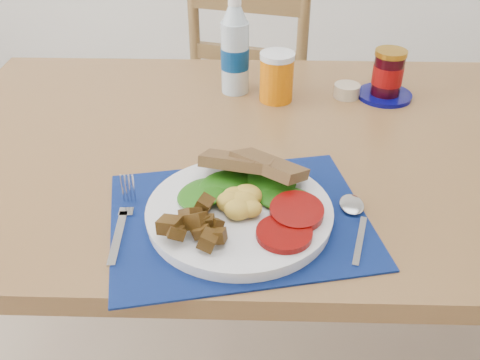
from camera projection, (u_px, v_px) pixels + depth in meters
The scene contains 10 objects.
table at pixel (258, 174), 1.17m from camera, with size 1.40×0.90×0.75m.
chair_far at pixel (255, 81), 1.84m from camera, with size 0.50×0.48×1.10m.
placemat at pixel (239, 219), 0.90m from camera, with size 0.43×0.33×0.00m, color black.
breakfast_plate at pixel (236, 209), 0.89m from camera, with size 0.31×0.31×0.07m.
fork at pixel (123, 221), 0.89m from camera, with size 0.03×0.19×0.00m.
spoon at pixel (354, 216), 0.90m from camera, with size 0.04×0.18×0.01m.
water_bottle at pixel (235, 52), 1.27m from camera, with size 0.07×0.07×0.23m.
juice_glass at pixel (277, 78), 1.26m from camera, with size 0.08×0.08×0.11m, color #D26705.
ramekin at pixel (347, 91), 1.29m from camera, with size 0.06×0.06×0.03m, color tan.
jam_on_saucer at pixel (387, 77), 1.27m from camera, with size 0.13×0.13×0.12m.
Camera 1 is at (-0.01, -0.77, 1.32)m, focal length 40.00 mm.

